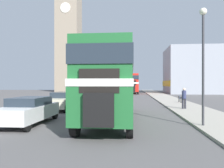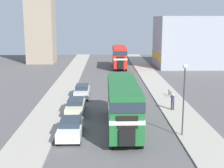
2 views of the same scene
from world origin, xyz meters
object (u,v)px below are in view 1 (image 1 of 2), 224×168
at_px(car_parked_near, 29,110).
at_px(bicycle_on_pavement, 180,99).
at_px(pedestrian_walking, 184,97).
at_px(church_tower, 69,18).
at_px(double_decker_bus, 112,79).
at_px(bus_distant, 132,82).
at_px(street_lamp, 203,48).
at_px(car_parked_mid, 63,101).
at_px(car_parked_far, 83,96).

distance_m(car_parked_near, bicycle_on_pavement, 17.02).
xyz_separation_m(pedestrian_walking, bicycle_on_pavement, (0.94, 5.96, -0.61)).
height_order(pedestrian_walking, church_tower, church_tower).
bearing_deg(church_tower, double_decker_bus, -70.30).
bearing_deg(car_parked_near, church_tower, 103.86).
xyz_separation_m(bus_distant, church_tower, (-16.91, 8.46, 17.11)).
distance_m(double_decker_bus, bicycle_on_pavement, 13.10).
relative_size(pedestrian_walking, church_tower, 0.04).
distance_m(car_parked_near, street_lamp, 9.68).
xyz_separation_m(double_decker_bus, car_parked_mid, (-4.57, 4.63, -1.69)).
distance_m(car_parked_mid, car_parked_far, 6.74).
height_order(double_decker_bus, car_parked_mid, double_decker_bus).
height_order(bicycle_on_pavement, church_tower, church_tower).
bearing_deg(bus_distant, bicycle_on_pavement, -77.81).
bearing_deg(bicycle_on_pavement, pedestrian_walking, -98.98).
distance_m(car_parked_mid, church_tower, 44.66).
height_order(double_decker_bus, street_lamp, street_lamp).
bearing_deg(street_lamp, car_parked_far, 124.31).
distance_m(double_decker_bus, car_parked_mid, 6.72).
bearing_deg(car_parked_near, car_parked_far, 90.06).
height_order(car_parked_near, street_lamp, street_lamp).
relative_size(bicycle_on_pavement, street_lamp, 0.30).
xyz_separation_m(bus_distant, pedestrian_walking, (4.22, -29.86, -1.43)).
bearing_deg(bicycle_on_pavement, church_tower, 124.30).
distance_m(car_parked_far, bicycle_on_pavement, 10.87).
height_order(car_parked_mid, church_tower, church_tower).
bearing_deg(street_lamp, church_tower, 114.05).
xyz_separation_m(car_parked_near, street_lamp, (9.14, -0.16, 3.20)).
bearing_deg(car_parked_far, double_decker_bus, -68.86).
bearing_deg(car_parked_mid, car_parked_far, 88.51).
bearing_deg(car_parked_mid, street_lamp, -35.60).
bearing_deg(bicycle_on_pavement, car_parked_mid, -149.14).
height_order(bus_distant, bicycle_on_pavement, bus_distant).
distance_m(bus_distant, car_parked_far, 24.49).
distance_m(car_parked_mid, bicycle_on_pavement, 12.86).
height_order(bicycle_on_pavement, street_lamp, street_lamp).
xyz_separation_m(pedestrian_walking, street_lamp, (-0.76, -7.31, 2.86)).
relative_size(car_parked_mid, pedestrian_walking, 2.73).
height_order(double_decker_bus, pedestrian_walking, double_decker_bus).
relative_size(bus_distant, car_parked_mid, 2.09).
bearing_deg(car_parked_near, street_lamp, -0.99).
xyz_separation_m(double_decker_bus, street_lamp, (4.76, -2.05, 1.49)).
relative_size(street_lamp, church_tower, 0.15).
xyz_separation_m(car_parked_near, car_parked_mid, (-0.19, 6.52, 0.01)).
relative_size(car_parked_mid, church_tower, 0.12).
xyz_separation_m(bicycle_on_pavement, street_lamp, (-1.71, -13.27, 3.47)).
bearing_deg(pedestrian_walking, street_lamp, -95.97).
bearing_deg(bus_distant, church_tower, 153.43).
relative_size(double_decker_bus, street_lamp, 1.85).
bearing_deg(car_parked_near, car_parked_mid, 91.66).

